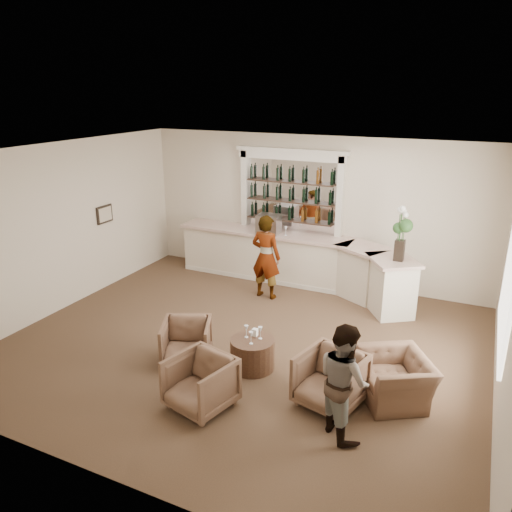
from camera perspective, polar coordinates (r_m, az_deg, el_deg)
The scene contains 19 objects.
ground at distance 8.89m, azimuth -1.42°, elevation -10.02°, with size 8.00×8.00×0.00m, color brown.
room_shell at distance 8.59m, azimuth 1.55°, elevation 5.69°, with size 8.04×7.02×3.32m.
bar_counter at distance 11.24m, azimuth 4.63°, elevation -0.54°, with size 5.72×1.80×1.14m.
back_bar_alcove at distance 11.34m, azimuth 3.97°, elevation 7.30°, with size 2.64×0.25×3.00m.
cocktail_table at distance 8.10m, azimuth -0.41°, elevation -11.10°, with size 0.71×0.71×0.50m, color #4E3621.
sommelier at distance 10.45m, azimuth 1.14°, elevation -0.09°, with size 0.66×0.43×1.80m, color gray.
guest at distance 6.58m, azimuth 9.98°, elevation -13.82°, with size 0.75×0.59×1.55m, color gray.
armchair_left at distance 8.29m, azimuth -7.94°, elevation -9.69°, with size 0.76×0.78×0.71m, color brown.
armchair_center at distance 7.19m, azimuth -6.37°, elevation -14.24°, with size 0.81×0.84×0.76m, color brown.
armchair_right at distance 7.28m, azimuth 8.48°, elevation -13.82°, with size 0.84×0.86×0.78m, color brown.
armchair_far at distance 7.60m, azimuth 15.64°, elevation -13.33°, with size 1.02×0.89×0.66m, color brown.
espresso_machine at distance 11.20m, azimuth 1.46°, elevation 3.65°, with size 0.49×0.42×0.43m, color silver.
flower_vase at distance 9.73m, azimuth 16.27°, elevation 2.85°, with size 0.28×0.28×1.06m.
wine_glass_bar_left at distance 11.11m, azimuth 3.42°, elevation 2.89°, with size 0.07×0.07×0.21m, color white, non-canonical shape.
wine_glass_bar_right at distance 11.39m, azimuth 1.17°, elevation 3.32°, with size 0.07×0.07×0.21m, color white, non-canonical shape.
wine_glass_tbl_a at distance 8.00m, azimuth -1.11°, elevation -8.62°, with size 0.07×0.07×0.21m, color white, non-canonical shape.
wine_glass_tbl_b at distance 7.95m, azimuth 0.49°, elevation -8.78°, with size 0.07×0.07×0.21m, color white, non-canonical shape.
wine_glass_tbl_c at distance 7.81m, azimuth -0.57°, elevation -9.34°, with size 0.07×0.07×0.21m, color white, non-canonical shape.
napkin_holder at distance 8.07m, azimuth -0.12°, elevation -8.71°, with size 0.08×0.08×0.12m, color white.
Camera 1 is at (3.51, -6.96, 4.29)m, focal length 35.00 mm.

